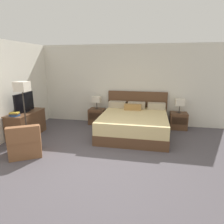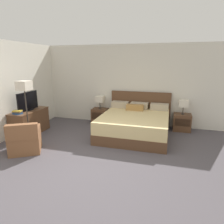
% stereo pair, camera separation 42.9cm
% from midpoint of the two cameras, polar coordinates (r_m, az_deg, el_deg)
% --- Properties ---
extents(ground_plane, '(9.80, 9.80, 0.00)m').
position_cam_midpoint_polar(ground_plane, '(4.20, -3.64, -15.92)').
color(ground_plane, '#4C474C').
extents(wall_back, '(6.78, 0.06, 2.67)m').
position_cam_midpoint_polar(wall_back, '(6.87, 5.55, 7.65)').
color(wall_back, silver).
rests_on(wall_back, ground).
extents(wall_left, '(0.06, 5.07, 2.67)m').
position_cam_midpoint_polar(wall_left, '(6.30, -24.44, 5.88)').
color(wall_left, silver).
rests_on(wall_left, ground).
extents(bed, '(1.98, 2.14, 1.14)m').
position_cam_midpoint_polar(bed, '(5.94, 8.60, -3.34)').
color(bed, brown).
rests_on(bed, ground).
extents(nightstand_left, '(0.53, 0.44, 0.53)m').
position_cam_midpoint_polar(nightstand_left, '(6.97, -1.66, -1.16)').
color(nightstand_left, brown).
rests_on(nightstand_left, ground).
extents(nightstand_right, '(0.53, 0.44, 0.53)m').
position_cam_midpoint_polar(nightstand_right, '(6.69, 21.11, -2.78)').
color(nightstand_right, brown).
rests_on(nightstand_right, ground).
extents(table_lamp_left, '(0.28, 0.28, 0.44)m').
position_cam_midpoint_polar(table_lamp_left, '(6.84, -1.69, 3.67)').
color(table_lamp_left, '#332D28').
rests_on(table_lamp_left, nightstand_left).
extents(table_lamp_right, '(0.28, 0.28, 0.44)m').
position_cam_midpoint_polar(table_lamp_right, '(6.56, 21.56, 2.23)').
color(table_lamp_right, '#332D28').
rests_on(table_lamp_right, nightstand_right).
extents(dresser, '(0.55, 1.23, 0.71)m').
position_cam_midpoint_polar(dresser, '(6.38, -20.66, -2.58)').
color(dresser, brown).
rests_on(dresser, ground).
extents(tv, '(0.18, 0.84, 0.55)m').
position_cam_midpoint_polar(tv, '(6.24, -21.13, 2.78)').
color(tv, black).
rests_on(tv, dresser).
extents(book_red_cover, '(0.26, 0.20, 0.04)m').
position_cam_midpoint_polar(book_red_cover, '(5.95, -23.55, -0.39)').
color(book_red_cover, '#234C8E').
rests_on(book_red_cover, dresser).
extents(book_blue_cover, '(0.22, 0.17, 0.03)m').
position_cam_midpoint_polar(book_blue_cover, '(5.94, -23.54, -0.07)').
color(book_blue_cover, '#383333').
rests_on(book_blue_cover, book_red_cover).
extents(book_small_top, '(0.25, 0.19, 0.03)m').
position_cam_midpoint_polar(book_small_top, '(5.94, -23.61, 0.24)').
color(book_small_top, gold).
rests_on(book_small_top, book_blue_cover).
extents(armchair_by_window, '(0.94, 0.94, 0.76)m').
position_cam_midpoint_polar(armchair_by_window, '(5.14, -21.44, -7.62)').
color(armchair_by_window, brown).
rests_on(armchair_by_window, ground).
extents(floor_lamp, '(0.31, 0.31, 1.63)m').
position_cam_midpoint_polar(floor_lamp, '(5.59, -21.70, 5.46)').
color(floor_lamp, '#332D28').
rests_on(floor_lamp, ground).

